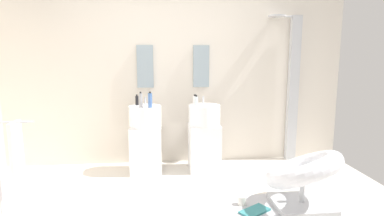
{
  "coord_description": "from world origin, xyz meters",
  "views": [
    {
      "loc": [
        -0.2,
        -2.86,
        1.52
      ],
      "look_at": [
        0.15,
        0.55,
        0.95
      ],
      "focal_mm": 30.17,
      "sensor_mm": 36.0,
      "label": 1
    }
  ],
  "objects_px": {
    "pedestal_sink_right": "(204,137)",
    "soap_bottle_black": "(137,100)",
    "towel_rack": "(13,150)",
    "lounge_chair": "(303,174)",
    "soap_bottle_grey": "(141,100)",
    "soap_bottle_blue": "(150,100)",
    "soap_bottle_clear": "(196,101)",
    "coffee_mug": "(242,200)",
    "magazine_teal": "(255,211)",
    "soap_bottle_white": "(195,100)",
    "shower_column": "(292,86)",
    "pedestal_sink_left": "(146,139)"
  },
  "relations": [
    {
      "from": "towel_rack",
      "to": "soap_bottle_white",
      "type": "height_order",
      "value": "soap_bottle_white"
    },
    {
      "from": "soap_bottle_grey",
      "to": "soap_bottle_black",
      "type": "xyz_separation_m",
      "value": [
        -0.06,
        0.21,
        -0.03
      ]
    },
    {
      "from": "shower_column",
      "to": "magazine_teal",
      "type": "distance_m",
      "value": 2.11
    },
    {
      "from": "pedestal_sink_left",
      "to": "magazine_teal",
      "type": "xyz_separation_m",
      "value": [
        1.09,
        -1.25,
        -0.42
      ]
    },
    {
      "from": "coffee_mug",
      "to": "soap_bottle_grey",
      "type": "relative_size",
      "value": 0.46
    },
    {
      "from": "coffee_mug",
      "to": "soap_bottle_black",
      "type": "xyz_separation_m",
      "value": [
        -1.11,
        1.16,
        0.88
      ]
    },
    {
      "from": "lounge_chair",
      "to": "soap_bottle_blue",
      "type": "xyz_separation_m",
      "value": [
        -1.52,
        1.05,
        0.62
      ]
    },
    {
      "from": "towel_rack",
      "to": "soap_bottle_white",
      "type": "bearing_deg",
      "value": 29.67
    },
    {
      "from": "towel_rack",
      "to": "soap_bottle_black",
      "type": "bearing_deg",
      "value": 44.91
    },
    {
      "from": "soap_bottle_grey",
      "to": "soap_bottle_blue",
      "type": "distance_m",
      "value": 0.12
    },
    {
      "from": "towel_rack",
      "to": "coffee_mug",
      "type": "bearing_deg",
      "value": -1.93
    },
    {
      "from": "towel_rack",
      "to": "soap_bottle_blue",
      "type": "distance_m",
      "value": 1.58
    },
    {
      "from": "lounge_chair",
      "to": "towel_rack",
      "type": "relative_size",
      "value": 1.16
    },
    {
      "from": "magazine_teal",
      "to": "coffee_mug",
      "type": "height_order",
      "value": "coffee_mug"
    },
    {
      "from": "coffee_mug",
      "to": "pedestal_sink_left",
      "type": "bearing_deg",
      "value": 132.84
    },
    {
      "from": "magazine_teal",
      "to": "soap_bottle_white",
      "type": "bearing_deg",
      "value": 76.95
    },
    {
      "from": "coffee_mug",
      "to": "soap_bottle_white",
      "type": "relative_size",
      "value": 0.67
    },
    {
      "from": "soap_bottle_clear",
      "to": "soap_bottle_white",
      "type": "bearing_deg",
      "value": 98.21
    },
    {
      "from": "soap_bottle_black",
      "to": "soap_bottle_clear",
      "type": "height_order",
      "value": "soap_bottle_black"
    },
    {
      "from": "soap_bottle_clear",
      "to": "soap_bottle_grey",
      "type": "bearing_deg",
      "value": -171.79
    },
    {
      "from": "magazine_teal",
      "to": "soap_bottle_white",
      "type": "height_order",
      "value": "soap_bottle_white"
    },
    {
      "from": "pedestal_sink_right",
      "to": "lounge_chair",
      "type": "bearing_deg",
      "value": -55.08
    },
    {
      "from": "shower_column",
      "to": "lounge_chair",
      "type": "bearing_deg",
      "value": -107.84
    },
    {
      "from": "soap_bottle_grey",
      "to": "soap_bottle_clear",
      "type": "xyz_separation_m",
      "value": [
        0.7,
        0.1,
        -0.03
      ]
    },
    {
      "from": "pedestal_sink_right",
      "to": "soap_bottle_black",
      "type": "distance_m",
      "value": 1.0
    },
    {
      "from": "lounge_chair",
      "to": "magazine_teal",
      "type": "height_order",
      "value": "lounge_chair"
    },
    {
      "from": "shower_column",
      "to": "soap_bottle_white",
      "type": "bearing_deg",
      "value": -169.78
    },
    {
      "from": "towel_rack",
      "to": "soap_bottle_white",
      "type": "distance_m",
      "value": 2.14
    },
    {
      "from": "soap_bottle_blue",
      "to": "soap_bottle_white",
      "type": "bearing_deg",
      "value": 16.72
    },
    {
      "from": "towel_rack",
      "to": "coffee_mug",
      "type": "height_order",
      "value": "towel_rack"
    },
    {
      "from": "pedestal_sink_right",
      "to": "soap_bottle_white",
      "type": "relative_size",
      "value": 7.3
    },
    {
      "from": "shower_column",
      "to": "coffee_mug",
      "type": "relative_size",
      "value": 22.82
    },
    {
      "from": "shower_column",
      "to": "lounge_chair",
      "type": "relative_size",
      "value": 1.86
    },
    {
      "from": "pedestal_sink_left",
      "to": "soap_bottle_black",
      "type": "xyz_separation_m",
      "value": [
        -0.1,
        0.08,
        0.49
      ]
    },
    {
      "from": "pedestal_sink_right",
      "to": "shower_column",
      "type": "bearing_deg",
      "value": 12.93
    },
    {
      "from": "shower_column",
      "to": "magazine_teal",
      "type": "height_order",
      "value": "shower_column"
    },
    {
      "from": "pedestal_sink_left",
      "to": "towel_rack",
      "type": "relative_size",
      "value": 1.02
    },
    {
      "from": "pedestal_sink_right",
      "to": "towel_rack",
      "type": "xyz_separation_m",
      "value": [
        -1.96,
        -1.01,
        0.19
      ]
    },
    {
      "from": "shower_column",
      "to": "towel_rack",
      "type": "height_order",
      "value": "shower_column"
    },
    {
      "from": "towel_rack",
      "to": "soap_bottle_grey",
      "type": "distance_m",
      "value": 1.49
    },
    {
      "from": "soap_bottle_white",
      "to": "coffee_mug",
      "type": "bearing_deg",
      "value": -72.43
    },
    {
      "from": "towel_rack",
      "to": "soap_bottle_grey",
      "type": "height_order",
      "value": "soap_bottle_grey"
    },
    {
      "from": "soap_bottle_clear",
      "to": "soap_bottle_blue",
      "type": "height_order",
      "value": "soap_bottle_blue"
    },
    {
      "from": "towel_rack",
      "to": "soap_bottle_grey",
      "type": "relative_size",
      "value": 4.82
    },
    {
      "from": "magazine_teal",
      "to": "soap_bottle_grey",
      "type": "relative_size",
      "value": 1.52
    },
    {
      "from": "magazine_teal",
      "to": "soap_bottle_clear",
      "type": "distance_m",
      "value": 1.59
    },
    {
      "from": "soap_bottle_white",
      "to": "soap_bottle_blue",
      "type": "distance_m",
      "value": 0.6
    },
    {
      "from": "magazine_teal",
      "to": "pedestal_sink_right",
      "type": "bearing_deg",
      "value": 72.56
    },
    {
      "from": "soap_bottle_white",
      "to": "towel_rack",
      "type": "bearing_deg",
      "value": -150.33
    },
    {
      "from": "lounge_chair",
      "to": "soap_bottle_grey",
      "type": "xyz_separation_m",
      "value": [
        -1.63,
        1.05,
        0.62
      ]
    }
  ]
}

